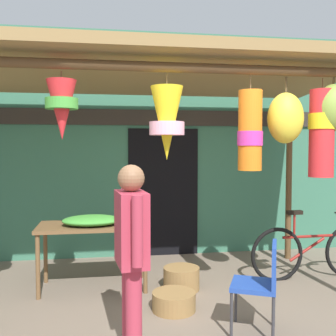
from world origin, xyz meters
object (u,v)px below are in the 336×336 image
Objects in this scene: wicker_basket_by_table at (181,278)px; wicker_basket_spare at (174,301)px; customer_foreground at (131,246)px; flower_heap_on_table at (93,220)px; folding_chair at (262,279)px; parked_bicycle at (314,251)px; display_table at (93,231)px.

wicker_basket_by_table reaches higher than wicker_basket_spare.
wicker_basket_spare is 0.29× the size of customer_foreground.
wicker_basket_by_table is 0.28× the size of customer_foreground.
flower_heap_on_table is 2.11m from folding_chair.
flower_heap_on_table is 1.36m from wicker_basket_spare.
wicker_basket_by_table is at bearing 65.18° from customer_foreground.
customer_foreground is (0.36, -1.65, 0.08)m from flower_heap_on_table.
flower_heap_on_table is 1.52× the size of wicker_basket_spare.
flower_heap_on_table reaches higher than parked_bicycle.
wicker_basket_by_table is 0.25× the size of parked_bicycle.
wicker_basket_by_table is (-0.52, 1.22, -0.37)m from folding_chair.
display_table is 1.89× the size of flower_heap_on_table.
display_table is at bearing 89.02° from flower_heap_on_table.
display_table is 2.85m from parked_bicycle.
folding_chair is 1.94× the size of wicker_basket_by_table.
wicker_basket_spare is (0.85, -0.75, -0.74)m from flower_heap_on_table.
wicker_basket_spare is at bearing -41.36° from flower_heap_on_table.
display_table is at bearing 137.24° from folding_chair.
wicker_basket_spare is 2.13m from parked_bicycle.
flower_heap_on_table is at bearing 171.45° from wicker_basket_by_table.
folding_chair is at bearing -41.41° from flower_heap_on_table.
folding_chair is 1.84× the size of wicker_basket_spare.
customer_foreground is (0.35, -1.71, 0.23)m from display_table.
customer_foreground reaches higher than display_table.
flower_heap_on_table is at bearing -90.98° from display_table.
wicker_basket_spare is at bearing -43.79° from display_table.
customer_foreground is (-0.50, -0.90, 0.83)m from wicker_basket_spare.
folding_chair is at bearing 12.62° from customer_foreground.
display_table is 1.77m from customer_foreground.
display_table is 1.32m from wicker_basket_spare.
flower_heap_on_table is at bearing 102.18° from customer_foreground.
flower_heap_on_table reaches higher than folding_chair.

